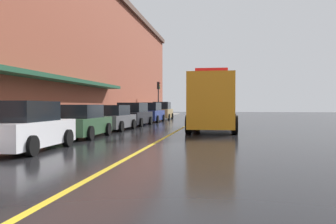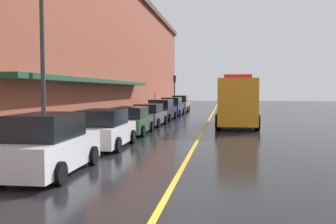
{
  "view_description": "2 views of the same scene",
  "coord_description": "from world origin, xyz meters",
  "px_view_note": "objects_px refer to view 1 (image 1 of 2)",
  "views": [
    {
      "loc": [
        2.78,
        -3.68,
        1.54
      ],
      "look_at": [
        -0.92,
        20.19,
        1.09
      ],
      "focal_mm": 38.67,
      "sensor_mm": 36.0,
      "label": 1
    },
    {
      "loc": [
        1.37,
        -7.96,
        2.53
      ],
      "look_at": [
        -2.12,
        14.47,
        1.18
      ],
      "focal_mm": 39.6,
      "sensor_mm": 36.0,
      "label": 2
    }
  ],
  "objects_px": {
    "parked_car_6": "(162,111)",
    "utility_truck": "(214,103)",
    "parked_car_5": "(150,113)",
    "parking_meter_0": "(29,117)",
    "parked_car_1": "(24,127)",
    "parked_car_2": "(81,122)",
    "parked_car_4": "(134,115)",
    "parking_meter_3": "(130,111)",
    "parked_car_3": "(113,118)",
    "traffic_light_near": "(158,92)",
    "parking_meter_1": "(136,110)"
  },
  "relations": [
    {
      "from": "parked_car_6",
      "to": "utility_truck",
      "type": "xyz_separation_m",
      "value": [
        6.07,
        -16.69,
        0.79
      ]
    },
    {
      "from": "parked_car_5",
      "to": "parking_meter_0",
      "type": "xyz_separation_m",
      "value": [
        -1.37,
        -18.61,
        0.22
      ]
    },
    {
      "from": "parked_car_5",
      "to": "parked_car_1",
      "type": "bearing_deg",
      "value": -179.0
    },
    {
      "from": "parked_car_2",
      "to": "parked_car_5",
      "type": "xyz_separation_m",
      "value": [
        -0.01,
        16.35,
        0.09
      ]
    },
    {
      "from": "parked_car_5",
      "to": "parking_meter_0",
      "type": "relative_size",
      "value": 3.6
    },
    {
      "from": "parked_car_4",
      "to": "parking_meter_3",
      "type": "distance_m",
      "value": 4.24
    },
    {
      "from": "parked_car_3",
      "to": "parked_car_5",
      "type": "relative_size",
      "value": 0.88
    },
    {
      "from": "parked_car_6",
      "to": "parking_meter_0",
      "type": "bearing_deg",
      "value": 175.44
    },
    {
      "from": "parked_car_1",
      "to": "parked_car_3",
      "type": "bearing_deg",
      "value": -0.75
    },
    {
      "from": "parked_car_2",
      "to": "parked_car_3",
      "type": "xyz_separation_m",
      "value": [
        -0.03,
        5.11,
        -0.01
      ]
    },
    {
      "from": "parking_meter_0",
      "to": "traffic_light_near",
      "type": "bearing_deg",
      "value": 89.88
    },
    {
      "from": "parked_car_1",
      "to": "parked_car_2",
      "type": "xyz_separation_m",
      "value": [
        -0.06,
        5.09,
        -0.05
      ]
    },
    {
      "from": "parking_meter_0",
      "to": "traffic_light_near",
      "type": "relative_size",
      "value": 0.31
    },
    {
      "from": "parked_car_2",
      "to": "parked_car_6",
      "type": "bearing_deg",
      "value": -1.08
    },
    {
      "from": "parked_car_2",
      "to": "utility_truck",
      "type": "relative_size",
      "value": 0.48
    },
    {
      "from": "parking_meter_3",
      "to": "traffic_light_near",
      "type": "distance_m",
      "value": 13.69
    },
    {
      "from": "parked_car_1",
      "to": "parked_car_6",
      "type": "distance_m",
      "value": 27.9
    },
    {
      "from": "parked_car_6",
      "to": "parking_meter_1",
      "type": "distance_m",
      "value": 6.35
    },
    {
      "from": "parked_car_6",
      "to": "parking_meter_1",
      "type": "relative_size",
      "value": 3.58
    },
    {
      "from": "parked_car_1",
      "to": "parked_car_2",
      "type": "bearing_deg",
      "value": -0.56
    },
    {
      "from": "parked_car_3",
      "to": "parked_car_5",
      "type": "xyz_separation_m",
      "value": [
        0.02,
        11.24,
        0.1
      ]
    },
    {
      "from": "parked_car_2",
      "to": "parking_meter_1",
      "type": "xyz_separation_m",
      "value": [
        -1.38,
        16.63,
        0.32
      ]
    },
    {
      "from": "parked_car_6",
      "to": "parking_meter_1",
      "type": "xyz_separation_m",
      "value": [
        -1.43,
        -6.18,
        0.18
      ]
    },
    {
      "from": "parked_car_3",
      "to": "traffic_light_near",
      "type": "height_order",
      "value": "traffic_light_near"
    },
    {
      "from": "parked_car_2",
      "to": "parked_car_5",
      "type": "distance_m",
      "value": 16.35
    },
    {
      "from": "parked_car_1",
      "to": "parked_car_3",
      "type": "height_order",
      "value": "parked_car_1"
    },
    {
      "from": "parked_car_1",
      "to": "parked_car_5",
      "type": "xyz_separation_m",
      "value": [
        -0.07,
        21.44,
        0.05
      ]
    },
    {
      "from": "parked_car_6",
      "to": "utility_truck",
      "type": "distance_m",
      "value": 17.78
    },
    {
      "from": "parking_meter_1",
      "to": "parking_meter_3",
      "type": "relative_size",
      "value": 1.0
    },
    {
      "from": "parked_car_2",
      "to": "parking_meter_3",
      "type": "bearing_deg",
      "value": 4.53
    },
    {
      "from": "parking_meter_0",
      "to": "traffic_light_near",
      "type": "distance_m",
      "value": 30.21
    },
    {
      "from": "parked_car_1",
      "to": "parking_meter_0",
      "type": "distance_m",
      "value": 3.18
    },
    {
      "from": "parked_car_3",
      "to": "parking_meter_1",
      "type": "relative_size",
      "value": 3.16
    },
    {
      "from": "utility_truck",
      "to": "parking_meter_0",
      "type": "distance_m",
      "value": 11.26
    },
    {
      "from": "parked_car_1",
      "to": "parked_car_4",
      "type": "xyz_separation_m",
      "value": [
        -0.1,
        15.41,
        0.02
      ]
    },
    {
      "from": "parked_car_4",
      "to": "parked_car_5",
      "type": "xyz_separation_m",
      "value": [
        0.03,
        6.02,
        0.02
      ]
    },
    {
      "from": "parked_car_3",
      "to": "parking_meter_0",
      "type": "bearing_deg",
      "value": 171.3
    },
    {
      "from": "parked_car_3",
      "to": "parked_car_4",
      "type": "relative_size",
      "value": 0.86
    },
    {
      "from": "parked_car_3",
      "to": "utility_truck",
      "type": "xyz_separation_m",
      "value": [
        6.15,
        1.01,
        0.94
      ]
    },
    {
      "from": "parking_meter_1",
      "to": "parking_meter_3",
      "type": "height_order",
      "value": "same"
    },
    {
      "from": "parked_car_1",
      "to": "parking_meter_0",
      "type": "xyz_separation_m",
      "value": [
        -1.44,
        2.82,
        0.27
      ]
    },
    {
      "from": "parked_car_1",
      "to": "parking_meter_3",
      "type": "height_order",
      "value": "parked_car_1"
    },
    {
      "from": "parked_car_5",
      "to": "traffic_light_near",
      "type": "bearing_deg",
      "value": 7.31
    },
    {
      "from": "parked_car_1",
      "to": "parked_car_5",
      "type": "height_order",
      "value": "parked_car_5"
    },
    {
      "from": "traffic_light_near",
      "to": "parking_meter_1",
      "type": "bearing_deg",
      "value": -90.31
    },
    {
      "from": "parked_car_3",
      "to": "parking_meter_1",
      "type": "bearing_deg",
      "value": 8.36
    },
    {
      "from": "parking_meter_1",
      "to": "parked_car_5",
      "type": "bearing_deg",
      "value": -11.4
    },
    {
      "from": "parked_car_6",
      "to": "parking_meter_1",
      "type": "bearing_deg",
      "value": 165.7
    },
    {
      "from": "parked_car_1",
      "to": "parked_car_6",
      "type": "relative_size",
      "value": 0.91
    },
    {
      "from": "parking_meter_1",
      "to": "parking_meter_3",
      "type": "xyz_separation_m",
      "value": [
        0.0,
        -2.28,
        0.0
      ]
    }
  ]
}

